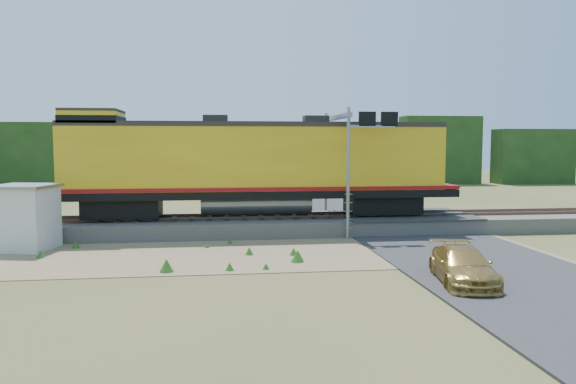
{
  "coord_description": "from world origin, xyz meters",
  "views": [
    {
      "loc": [
        -3.18,
        -23.43,
        4.73
      ],
      "look_at": [
        0.18,
        3.0,
        2.4
      ],
      "focal_mm": 35.0,
      "sensor_mm": 36.0,
      "label": 1
    }
  ],
  "objects": [
    {
      "name": "car",
      "position": [
        5.0,
        -5.75,
        0.61
      ],
      "size": [
        2.44,
        4.43,
        1.22
      ],
      "primitive_type": "imported",
      "rotation": [
        0.0,
        0.0,
        -0.18
      ],
      "color": "#B08941",
      "rests_on": "ground"
    },
    {
      "name": "shed",
      "position": [
        -11.61,
        2.42,
        1.47
      ],
      "size": [
        2.91,
        2.91,
        2.91
      ],
      "rotation": [
        0.0,
        0.0,
        -0.21
      ],
      "color": "silver",
      "rests_on": "ground"
    },
    {
      "name": "weed_clumps",
      "position": [
        -3.5,
        0.1,
        0.0
      ],
      "size": [
        15.0,
        6.2,
        0.56
      ],
      "primitive_type": null,
      "color": "#2A601B",
      "rests_on": "ground"
    },
    {
      "name": "rails",
      "position": [
        0.0,
        6.0,
        0.88
      ],
      "size": [
        70.0,
        1.54,
        0.16
      ],
      "color": "brown",
      "rests_on": "ballast"
    },
    {
      "name": "dirt_shoulder",
      "position": [
        -2.0,
        0.5,
        0.01
      ],
      "size": [
        26.0,
        8.0,
        0.03
      ],
      "primitive_type": "cube",
      "color": "#8C7754",
      "rests_on": "ground"
    },
    {
      "name": "locomotive",
      "position": [
        -1.44,
        6.0,
        3.64
      ],
      "size": [
        21.09,
        3.22,
        5.44
      ],
      "color": "black",
      "rests_on": "rails"
    },
    {
      "name": "road",
      "position": [
        7.0,
        0.74,
        0.09
      ],
      "size": [
        7.0,
        66.0,
        0.86
      ],
      "color": "#38383A",
      "rests_on": "ground"
    },
    {
      "name": "ballast",
      "position": [
        0.0,
        6.0,
        0.4
      ],
      "size": [
        70.0,
        5.0,
        0.8
      ],
      "primitive_type": "cube",
      "color": "slate",
      "rests_on": "ground"
    },
    {
      "name": "ground",
      "position": [
        0.0,
        0.0,
        0.0
      ],
      "size": [
        140.0,
        140.0,
        0.0
      ],
      "primitive_type": "plane",
      "color": "#475123",
      "rests_on": "ground"
    },
    {
      "name": "tree_line_north",
      "position": [
        0.0,
        38.0,
        3.07
      ],
      "size": [
        130.0,
        3.0,
        6.5
      ],
      "color": "#1A3513",
      "rests_on": "ground"
    },
    {
      "name": "signal_gantry",
      "position": [
        3.47,
        5.36,
        4.88
      ],
      "size": [
        2.56,
        6.2,
        6.45
      ],
      "color": "gray",
      "rests_on": "ground"
    }
  ]
}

